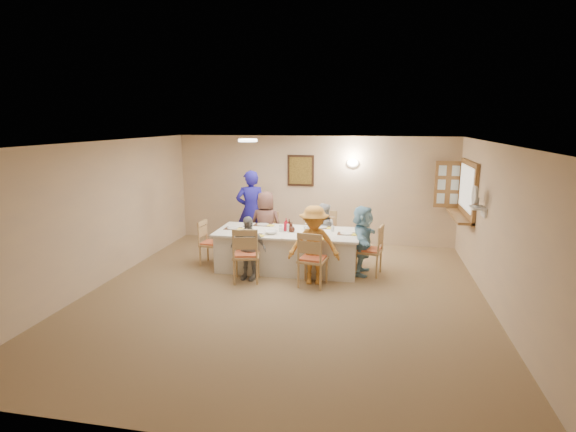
% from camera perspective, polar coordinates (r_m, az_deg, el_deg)
% --- Properties ---
extents(ground, '(7.00, 7.00, 0.00)m').
position_cam_1_polar(ground, '(7.54, -0.54, -10.08)').
color(ground, '#8B7053').
extents(room_walls, '(7.00, 7.00, 7.00)m').
position_cam_1_polar(room_walls, '(7.11, -0.57, 1.30)').
color(room_walls, '#C8AD91').
rests_on(room_walls, ground).
extents(wall_picture, '(0.62, 0.05, 0.72)m').
position_cam_1_polar(wall_picture, '(10.51, 1.62, 5.79)').
color(wall_picture, black).
rests_on(wall_picture, room_walls).
extents(wall_sconce, '(0.26, 0.09, 0.18)m').
position_cam_1_polar(wall_sconce, '(10.34, 8.22, 6.68)').
color(wall_sconce, white).
rests_on(wall_sconce, room_walls).
extents(ceiling_light, '(0.36, 0.36, 0.05)m').
position_cam_1_polar(ceiling_light, '(8.69, -5.13, 9.54)').
color(ceiling_light, white).
rests_on(ceiling_light, room_walls).
extents(serving_hatch, '(0.06, 1.50, 1.15)m').
position_cam_1_polar(serving_hatch, '(9.52, 21.86, 3.07)').
color(serving_hatch, olive).
rests_on(serving_hatch, room_walls).
extents(hatch_sill, '(0.30, 1.50, 0.05)m').
position_cam_1_polar(hatch_sill, '(9.58, 20.91, 0.00)').
color(hatch_sill, olive).
rests_on(hatch_sill, room_walls).
extents(shutter_door, '(0.55, 0.04, 1.00)m').
position_cam_1_polar(shutter_door, '(10.21, 19.65, 3.78)').
color(shutter_door, olive).
rests_on(shutter_door, room_walls).
extents(fan_shelf, '(0.22, 0.36, 0.03)m').
position_cam_1_polar(fan_shelf, '(8.21, 22.96, 0.97)').
color(fan_shelf, white).
rests_on(fan_shelf, room_walls).
extents(desk_fan, '(0.30, 0.30, 0.28)m').
position_cam_1_polar(desk_fan, '(8.18, 22.84, 2.01)').
color(desk_fan, '#A5A5A8').
rests_on(desk_fan, fan_shelf).
extents(dining_table, '(2.74, 1.16, 0.76)m').
position_cam_1_polar(dining_table, '(8.71, -0.03, -4.37)').
color(dining_table, silver).
rests_on(dining_table, ground).
extents(chair_back_left, '(0.47, 0.47, 0.93)m').
position_cam_1_polar(chair_back_left, '(9.57, -2.64, -2.35)').
color(chair_back_left, tan).
rests_on(chair_back_left, ground).
extents(chair_back_right, '(0.56, 0.56, 1.01)m').
position_cam_1_polar(chair_back_right, '(9.36, 4.52, -2.48)').
color(chair_back_right, tan).
rests_on(chair_back_right, ground).
extents(chair_front_left, '(0.58, 0.58, 1.02)m').
position_cam_1_polar(chair_front_left, '(8.07, -5.32, -4.82)').
color(chair_front_left, tan).
rests_on(chair_front_left, ground).
extents(chair_front_right, '(0.55, 0.55, 1.00)m').
position_cam_1_polar(chair_front_right, '(7.83, 3.18, -5.38)').
color(chair_front_right, tan).
rests_on(chair_front_right, ground).
extents(chair_left_end, '(0.46, 0.46, 0.90)m').
position_cam_1_polar(chair_left_end, '(9.11, -9.66, -3.37)').
color(chair_left_end, tan).
rests_on(chair_left_end, ground).
extents(chair_right_end, '(0.54, 0.54, 0.96)m').
position_cam_1_polar(chair_right_end, '(8.54, 10.26, -4.20)').
color(chair_right_end, tan).
rests_on(chair_right_end, ground).
extents(diner_back_left, '(0.77, 0.57, 1.41)m').
position_cam_1_polar(diner_back_left, '(9.40, -2.83, -1.11)').
color(diner_back_left, brown).
rests_on(diner_back_left, ground).
extents(diner_back_right, '(0.73, 0.65, 1.20)m').
position_cam_1_polar(diner_back_right, '(9.22, 4.44, -2.06)').
color(diner_back_right, silver).
rests_on(diner_back_right, ground).
extents(diner_front_left, '(0.76, 0.47, 1.17)m').
position_cam_1_polar(diner_front_left, '(8.16, -5.10, -4.06)').
color(diner_front_left, gray).
rests_on(diner_front_left, ground).
extents(diner_front_right, '(1.01, 0.70, 1.40)m').
position_cam_1_polar(diner_front_right, '(7.89, 3.31, -3.71)').
color(diner_front_right, orange).
rests_on(diner_front_right, ground).
extents(diner_right_end, '(1.27, 0.55, 1.31)m').
position_cam_1_polar(diner_right_end, '(8.49, 9.43, -3.05)').
color(diner_right_end, '#86BFDD').
rests_on(diner_right_end, ground).
extents(caregiver, '(0.90, 0.80, 1.79)m').
position_cam_1_polar(caregiver, '(9.92, -4.72, 0.67)').
color(caregiver, '#1F1991').
rests_on(caregiver, ground).
extents(placemat_fl, '(0.36, 0.27, 0.01)m').
position_cam_1_polar(placemat_fl, '(8.35, -4.63, -2.41)').
color(placemat_fl, '#472B19').
rests_on(placemat_fl, dining_table).
extents(plate_fl, '(0.24, 0.24, 0.01)m').
position_cam_1_polar(plate_fl, '(8.35, -4.63, -2.34)').
color(plate_fl, white).
rests_on(plate_fl, dining_table).
extents(napkin_fl, '(0.14, 0.14, 0.01)m').
position_cam_1_polar(napkin_fl, '(8.26, -3.52, -2.51)').
color(napkin_fl, yellow).
rests_on(napkin_fl, dining_table).
extents(placemat_fr, '(0.36, 0.26, 0.01)m').
position_cam_1_polar(placemat_fr, '(8.12, 3.57, -2.81)').
color(placemat_fr, '#472B19').
rests_on(placemat_fr, dining_table).
extents(plate_fr, '(0.25, 0.25, 0.02)m').
position_cam_1_polar(plate_fr, '(8.12, 3.57, -2.74)').
color(plate_fr, white).
rests_on(plate_fr, dining_table).
extents(napkin_fr, '(0.14, 0.14, 0.01)m').
position_cam_1_polar(napkin_fr, '(8.05, 4.79, -2.91)').
color(napkin_fr, yellow).
rests_on(napkin_fr, dining_table).
extents(placemat_bl, '(0.35, 0.26, 0.01)m').
position_cam_1_polar(placemat_bl, '(9.14, -3.22, -1.12)').
color(placemat_bl, '#472B19').
rests_on(placemat_bl, dining_table).
extents(plate_bl, '(0.24, 0.24, 0.02)m').
position_cam_1_polar(plate_bl, '(9.14, -3.22, -1.06)').
color(plate_bl, white).
rests_on(plate_bl, dining_table).
extents(napkin_bl, '(0.14, 0.14, 0.01)m').
position_cam_1_polar(napkin_bl, '(9.05, -2.19, -1.20)').
color(napkin_bl, yellow).
rests_on(napkin_bl, dining_table).
extents(placemat_br, '(0.34, 0.25, 0.01)m').
position_cam_1_polar(placemat_br, '(8.93, 4.27, -1.46)').
color(placemat_br, '#472B19').
rests_on(placemat_br, dining_table).
extents(plate_br, '(0.22, 0.22, 0.01)m').
position_cam_1_polar(plate_br, '(8.93, 4.27, -1.39)').
color(plate_br, white).
rests_on(plate_br, dining_table).
extents(napkin_br, '(0.13, 0.13, 0.01)m').
position_cam_1_polar(napkin_br, '(8.86, 5.39, -1.53)').
color(napkin_br, yellow).
rests_on(napkin_br, dining_table).
extents(placemat_le, '(0.33, 0.24, 0.01)m').
position_cam_1_polar(placemat_le, '(8.88, -7.01, -1.58)').
color(placemat_le, '#472B19').
rests_on(placemat_le, dining_table).
extents(plate_le, '(0.22, 0.22, 0.01)m').
position_cam_1_polar(plate_le, '(8.88, -7.02, -1.52)').
color(plate_le, white).
rests_on(plate_le, dining_table).
extents(napkin_le, '(0.14, 0.14, 0.01)m').
position_cam_1_polar(napkin_le, '(8.78, -6.00, -1.67)').
color(napkin_le, yellow).
rests_on(napkin_le, dining_table).
extents(placemat_re, '(0.34, 0.25, 0.01)m').
position_cam_1_polar(placemat_re, '(8.48, 7.43, -2.25)').
color(placemat_re, '#472B19').
rests_on(placemat_re, dining_table).
extents(plate_re, '(0.24, 0.24, 0.01)m').
position_cam_1_polar(plate_re, '(8.48, 7.43, -2.19)').
color(plate_re, white).
rests_on(plate_re, dining_table).
extents(napkin_re, '(0.15, 0.15, 0.01)m').
position_cam_1_polar(napkin_re, '(8.42, 8.63, -2.34)').
color(napkin_re, yellow).
rests_on(napkin_re, dining_table).
extents(teacup_a, '(0.10, 0.10, 0.08)m').
position_cam_1_polar(teacup_a, '(8.46, -5.71, -1.99)').
color(teacup_a, white).
rests_on(teacup_a, dining_table).
extents(teacup_b, '(0.10, 0.10, 0.09)m').
position_cam_1_polar(teacup_b, '(9.02, 3.17, -1.02)').
color(teacup_b, white).
rests_on(teacup_b, dining_table).
extents(bowl_a, '(0.42, 0.42, 0.06)m').
position_cam_1_polar(bowl_a, '(8.42, -2.16, -2.07)').
color(bowl_a, white).
rests_on(bowl_a, dining_table).
extents(bowl_b, '(0.32, 0.32, 0.06)m').
position_cam_1_polar(bowl_b, '(8.78, 2.54, -1.49)').
color(bowl_b, white).
rests_on(bowl_b, dining_table).
extents(condiment_ketchup, '(0.13, 0.13, 0.25)m').
position_cam_1_polar(condiment_ketchup, '(8.59, -0.25, -1.11)').
color(condiment_ketchup, '#B30F22').
rests_on(condiment_ketchup, dining_table).
extents(condiment_brown, '(0.13, 0.13, 0.22)m').
position_cam_1_polar(condiment_brown, '(8.67, 0.16, -1.11)').
color(condiment_brown, '#3C1A10').
rests_on(condiment_brown, dining_table).
extents(condiment_malt, '(0.17, 0.17, 0.16)m').
position_cam_1_polar(condiment_malt, '(8.53, 0.48, -1.53)').
color(condiment_malt, '#3C1A10').
rests_on(condiment_malt, dining_table).
extents(drinking_glass, '(0.06, 0.06, 0.10)m').
position_cam_1_polar(drinking_glass, '(8.68, -0.94, -1.46)').
color(drinking_glass, silver).
rests_on(drinking_glass, dining_table).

